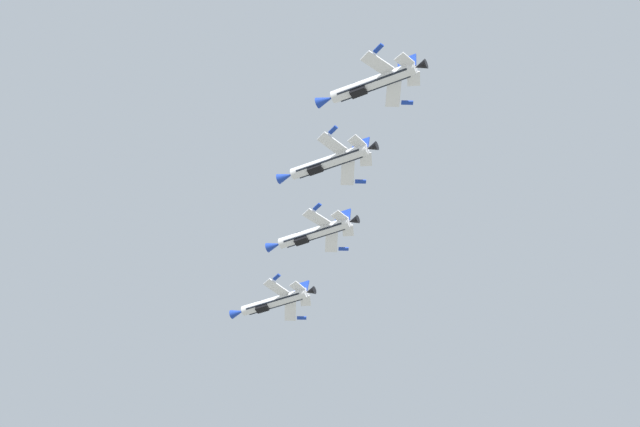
{
  "coord_description": "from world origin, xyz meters",
  "views": [
    {
      "loc": [
        -4.59,
        -2.56,
        1.93
      ],
      "look_at": [
        31.93,
        112.12,
        103.16
      ],
      "focal_mm": 59.03,
      "sensor_mm": 36.0,
      "label": 1
    }
  ],
  "objects_px": {
    "fighter_jet_left_outer": "(372,83)",
    "fighter_jet_left_wing": "(313,233)",
    "fighter_jet_right_wing": "(328,162)",
    "fighter_jet_lead": "(273,302)"
  },
  "relations": [
    {
      "from": "fighter_jet_left_outer",
      "to": "fighter_jet_left_wing",
      "type": "bearing_deg",
      "value": 40.54
    },
    {
      "from": "fighter_jet_right_wing",
      "to": "fighter_jet_left_wing",
      "type": "bearing_deg",
      "value": 34.39
    },
    {
      "from": "fighter_jet_lead",
      "to": "fighter_jet_right_wing",
      "type": "distance_m",
      "value": 34.66
    },
    {
      "from": "fighter_jet_left_wing",
      "to": "fighter_jet_left_outer",
      "type": "xyz_separation_m",
      "value": [
        -2.13,
        -33.01,
        -0.36
      ]
    },
    {
      "from": "fighter_jet_left_outer",
      "to": "fighter_jet_lead",
      "type": "bearing_deg",
      "value": 43.24
    },
    {
      "from": "fighter_jet_right_wing",
      "to": "fighter_jet_left_outer",
      "type": "relative_size",
      "value": 0.99
    },
    {
      "from": "fighter_jet_right_wing",
      "to": "fighter_jet_left_outer",
      "type": "distance_m",
      "value": 16.82
    },
    {
      "from": "fighter_jet_right_wing",
      "to": "fighter_jet_left_outer",
      "type": "height_order",
      "value": "fighter_jet_right_wing"
    },
    {
      "from": "fighter_jet_lead",
      "to": "fighter_jet_left_outer",
      "type": "distance_m",
      "value": 51.43
    },
    {
      "from": "fighter_jet_lead",
      "to": "fighter_jet_left_outer",
      "type": "height_order",
      "value": "fighter_jet_left_outer"
    }
  ]
}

